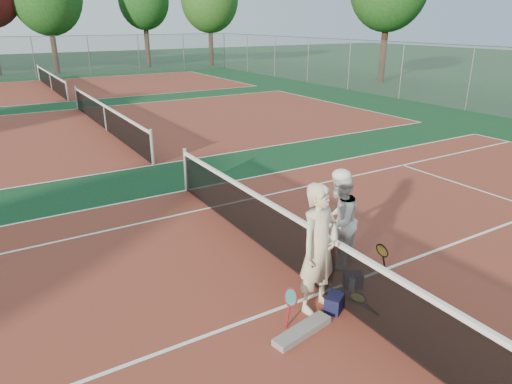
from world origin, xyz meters
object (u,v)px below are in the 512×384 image
Objects in this scene: player_b at (338,221)px; sports_bag_purple at (353,280)px; racket_black_held at (381,259)px; net_main at (325,264)px; sports_bag_navy at (334,303)px; racket_spare at (357,298)px; racket_red at (290,307)px; water_bottle at (352,287)px; player_a at (319,249)px.

sports_bag_purple is at bearing 45.69° from player_b.
net_main is at bearing -9.73° from racket_black_held.
player_b is at bearing 48.51° from sports_bag_navy.
racket_spare is (0.31, -0.44, -0.47)m from net_main.
sports_bag_purple is at bearing -2.51° from racket_black_held.
racket_black_held is 1.75× the size of sports_bag_navy.
racket_red is 0.99× the size of racket_spare.
sports_bag_purple is at bearing 42.97° from water_bottle.
water_bottle is at bearing 8.39° from racket_black_held.
player_a is 6.60× the size of water_bottle.
player_b reaches higher than racket_black_held.
player_b is (1.08, 0.81, -0.13)m from player_a.
sports_bag_navy is at bearing 21.89° from player_b.
net_main is at bearing 36.78° from racket_spare.
racket_black_held is 1.92× the size of water_bottle.
sports_bag_navy is (-1.36, -0.40, -0.16)m from racket_black_held.
player_b reaches higher than racket_spare.
racket_spare is (0.66, -0.20, -0.95)m from player_a.
sports_bag_navy is at bearing -60.55° from player_a.
player_a is at bearing 131.73° from sports_bag_navy.
player_a is 6.02× the size of sports_bag_navy.
net_main reaches higher than water_bottle.
net_main is 18.42× the size of racket_red.
player_b is 2.87× the size of racket_spare.
racket_black_held is 1.42m from sports_bag_navy.
water_bottle is at bearing 0.25° from racket_spare.
net_main is at bearing 23.08° from player_a.
player_a reaches higher than water_bottle.
player_b is (0.73, 0.56, 0.35)m from net_main.
water_bottle reaches higher than sports_bag_purple.
water_bottle is (0.67, -0.05, -0.84)m from player_a.
sports_bag_purple is at bearing -11.78° from net_main.
player_a is 1.07m from water_bottle.
racket_red reaches higher than sports_bag_navy.
net_main is 36.60× the size of water_bottle.
player_a is 3.32× the size of racket_red.
sports_bag_navy is at bearing 92.72° from racket_spare.
racket_red is 1.81× the size of sports_bag_navy.
racket_spare is at bearing 16.86° from racket_black_held.
net_main reaches higher than sports_bag_navy.
player_a reaches higher than sports_bag_purple.
racket_black_held is at bearing -64.33° from racket_spare.
net_main is at bearing 168.22° from sports_bag_purple.
player_a reaches higher than sports_bag_navy.
player_a reaches higher than racket_red.
sports_bag_purple is at bearing -3.12° from player_a.
racket_spare is (-0.88, -0.39, -0.25)m from racket_black_held.
racket_red is at bearing -168.50° from sports_bag_purple.
net_main is at bearing 10.13° from racket_red.
player_b is 5.85× the size of sports_bag_purple.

